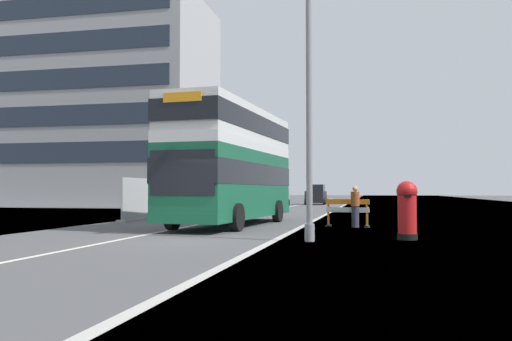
% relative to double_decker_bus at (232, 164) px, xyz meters
% --- Properties ---
extents(ground, '(140.00, 280.00, 0.10)m').
position_rel_double_decker_bus_xyz_m(ground, '(0.86, -6.76, -2.63)').
color(ground, '#4C4C4F').
extents(double_decker_bus, '(3.29, 10.27, 4.85)m').
position_rel_double_decker_bus_xyz_m(double_decker_bus, '(0.00, 0.00, 0.00)').
color(double_decker_bus, '#145638').
rests_on(double_decker_bus, ground).
extents(lamppost_foreground, '(0.29, 0.70, 8.00)m').
position_rel_double_decker_bus_xyz_m(lamppost_foreground, '(3.98, -6.32, 1.19)').
color(lamppost_foreground, gray).
rests_on(lamppost_foreground, ground).
extents(red_pillar_postbox, '(0.61, 0.61, 1.74)m').
position_rel_double_decker_bus_xyz_m(red_pillar_postbox, '(6.74, -5.12, -1.63)').
color(red_pillar_postbox, black).
rests_on(red_pillar_postbox, ground).
extents(roadworks_barrier, '(1.74, 0.72, 1.10)m').
position_rel_double_decker_bus_xyz_m(roadworks_barrier, '(4.75, -0.04, -1.89)').
color(roadworks_barrier, orange).
rests_on(roadworks_barrier, ground).
extents(construction_site_fence, '(0.44, 17.20, 2.10)m').
position_rel_double_decker_bus_xyz_m(construction_site_fence, '(-5.31, 9.09, -1.57)').
color(construction_site_fence, '#A8AAAD').
rests_on(construction_site_fence, ground).
extents(car_oncoming_near, '(2.00, 3.90, 2.01)m').
position_rel_double_decker_bus_xyz_m(car_oncoming_near, '(-2.98, 18.71, -1.63)').
color(car_oncoming_near, silver).
rests_on(car_oncoming_near, ground).
extents(car_receding_mid, '(2.00, 4.37, 2.22)m').
position_rel_double_decker_bus_xyz_m(car_receding_mid, '(-2.98, 26.73, -1.54)').
color(car_receding_mid, gray).
rests_on(car_receding_mid, ground).
extents(car_receding_far, '(2.04, 4.16, 2.04)m').
position_rel_double_decker_bus_xyz_m(car_receding_far, '(-0.05, 33.37, -1.62)').
color(car_receding_far, black).
rests_on(car_receding_far, ground).
extents(bare_tree_far_verge_near, '(3.19, 3.12, 4.85)m').
position_rel_double_decker_bus_xyz_m(bare_tree_far_verge_near, '(-15.08, 33.83, -0.43)').
color(bare_tree_far_verge_near, '#4C3D2D').
rests_on(bare_tree_far_verge_near, ground).
extents(bare_tree_far_verge_mid, '(2.67, 2.88, 5.23)m').
position_rel_double_decker_bus_xyz_m(bare_tree_far_verge_mid, '(-13.13, 46.97, 0.19)').
color(bare_tree_far_verge_mid, '#4C3D2D').
rests_on(bare_tree_far_verge_mid, ground).
extents(pedestrian_at_kerb, '(0.34, 0.34, 1.63)m').
position_rel_double_decker_bus_xyz_m(pedestrian_at_kerb, '(5.06, -0.21, -1.77)').
color(pedestrian_at_kerb, '#2D3342').
rests_on(pedestrian_at_kerb, ground).
extents(backdrop_office_block, '(31.40, 12.47, 20.08)m').
position_rel_double_decker_bus_xyz_m(backdrop_office_block, '(-26.16, 27.67, 7.47)').
color(backdrop_office_block, '#9EA0A3').
rests_on(backdrop_office_block, ground).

